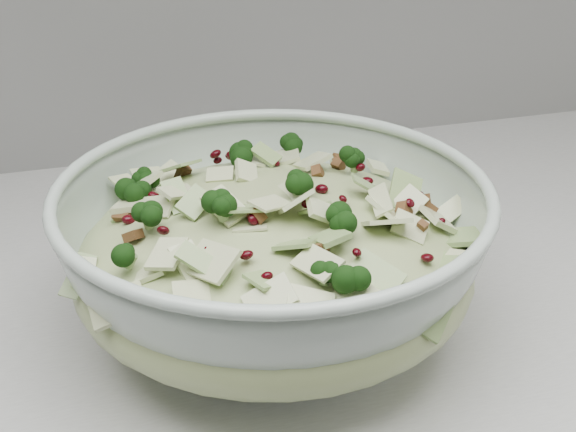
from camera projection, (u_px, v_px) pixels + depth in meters
name	position (u px, v px, depth m)	size (l,w,h in m)	color
mixing_bowl	(273.00, 259.00, 0.59)	(0.36, 0.36, 0.13)	#AFC1B3
salad	(273.00, 234.00, 0.58)	(0.35, 0.35, 0.13)	#9FAD76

